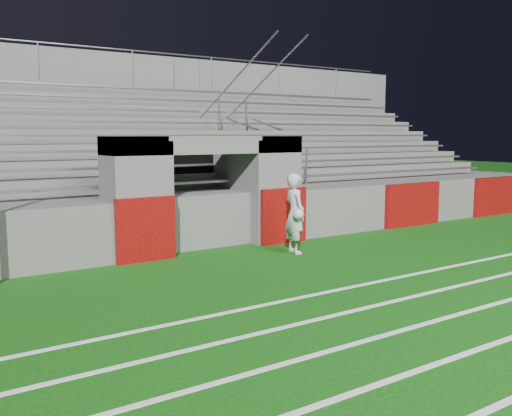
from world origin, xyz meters
TOP-DOWN VIEW (x-y plane):
  - ground at (0.00, 0.00)m, footprint 90.00×90.00m
  - stadium_structure at (0.00, 7.97)m, footprint 26.00×8.48m
  - goalkeeper_with_ball at (1.29, 1.85)m, footprint 0.54×0.79m

SIDE VIEW (x-z plane):
  - ground at x=0.00m, z-range 0.00..0.00m
  - goalkeeper_with_ball at x=1.29m, z-range 0.00..1.79m
  - stadium_structure at x=0.00m, z-range -1.22..4.20m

